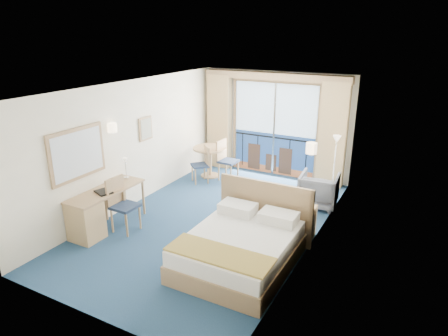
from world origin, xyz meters
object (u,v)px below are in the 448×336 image
(armchair, at_px, (319,190))
(round_table, at_px, (210,154))
(desk, at_px, (90,215))
(desk_chair, at_px, (121,201))
(bed, at_px, (241,247))
(table_chair_a, at_px, (225,157))
(nightstand, at_px, (301,222))
(floor_lamp, at_px, (336,151))
(table_chair_b, at_px, (203,162))

(armchair, relative_size, round_table, 0.93)
(desk, relative_size, desk_chair, 1.56)
(bed, distance_m, table_chair_a, 3.97)
(bed, bearing_deg, armchair, 80.37)
(armchair, bearing_deg, nightstand, 88.27)
(floor_lamp, distance_m, round_table, 3.20)
(armchair, bearing_deg, floor_lamp, -105.31)
(floor_lamp, distance_m, table_chair_b, 3.23)
(nightstand, relative_size, table_chair_a, 0.59)
(floor_lamp, height_order, table_chair_b, floor_lamp)
(desk, bearing_deg, floor_lamp, 49.53)
(table_chair_a, xyz_separation_m, table_chair_b, (-0.40, -0.44, -0.06))
(armchair, height_order, desk, desk)
(bed, height_order, armchair, bed)
(armchair, bearing_deg, bed, 75.01)
(table_chair_b, bearing_deg, desk_chair, -47.50)
(nightstand, height_order, table_chair_b, table_chair_b)
(round_table, bearing_deg, nightstand, -32.91)
(armchair, distance_m, round_table, 3.08)
(nightstand, relative_size, round_table, 0.70)
(floor_lamp, relative_size, table_chair_a, 1.39)
(nightstand, xyz_separation_m, floor_lamp, (0.03, 2.26, 0.78))
(desk_chair, height_order, table_chair_b, desk_chair)
(round_table, bearing_deg, table_chair_b, -83.00)
(round_table, distance_m, table_chair_b, 0.45)
(nightstand, distance_m, floor_lamp, 2.40)
(nightstand, relative_size, armchair, 0.75)
(armchair, distance_m, desk_chair, 4.18)
(bed, height_order, table_chair_b, bed)
(bed, distance_m, floor_lamp, 3.74)
(table_chair_a, bearing_deg, desk, 171.95)
(armchair, xyz_separation_m, table_chair_b, (-2.97, 0.06, 0.16))
(floor_lamp, xyz_separation_m, desk_chair, (-3.16, -3.61, -0.49))
(floor_lamp, relative_size, round_table, 1.64)
(bed, distance_m, table_chair_b, 3.84)
(table_chair_b, bearing_deg, round_table, 140.53)
(floor_lamp, distance_m, desk_chair, 4.82)
(desk, bearing_deg, table_chair_a, 78.49)
(table_chair_a, bearing_deg, nightstand, -123.76)
(table_chair_a, bearing_deg, floor_lamp, -81.56)
(bed, xyz_separation_m, floor_lamp, (0.62, 3.60, 0.78))
(bed, bearing_deg, desk_chair, -179.76)
(nightstand, height_order, armchair, armchair)
(desk, height_order, table_chair_b, table_chair_b)
(bed, height_order, desk_chair, bed)
(desk, bearing_deg, desk_chair, 55.14)
(armchair, bearing_deg, desk_chair, 38.16)
(nightstand, bearing_deg, armchair, 93.63)
(desk, bearing_deg, nightstand, 27.83)
(desk, height_order, desk_chair, desk_chair)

